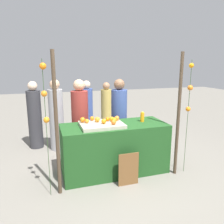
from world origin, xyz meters
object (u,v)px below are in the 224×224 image
object	(u,v)px
stall_counter	(114,148)
chalkboard_sign	(128,169)
juice_bottle	(142,117)
orange_0	(108,119)
vendor_right	(119,121)
orange_1	(114,122)
vendor_left	(80,124)

from	to	relation	value
stall_counter	chalkboard_sign	bearing A→B (deg)	-82.47
stall_counter	juice_bottle	distance (m)	0.78
stall_counter	orange_0	size ratio (longest dim) A/B	26.36
juice_bottle	chalkboard_sign	xyz separation A→B (m)	(-0.49, -0.56, -0.72)
vendor_right	chalkboard_sign	bearing A→B (deg)	-102.13
orange_1	chalkboard_sign	xyz separation A→B (m)	(0.15, -0.33, -0.73)
chalkboard_sign	vendor_left	world-z (taller)	vendor_left
orange_0	juice_bottle	world-z (taller)	juice_bottle
stall_counter	vendor_right	world-z (taller)	vendor_right
orange_1	juice_bottle	world-z (taller)	juice_bottle
juice_bottle	vendor_right	size ratio (longest dim) A/B	0.11
orange_0	orange_1	world-z (taller)	orange_1
stall_counter	vendor_right	distance (m)	0.83
juice_bottle	stall_counter	bearing A→B (deg)	-176.03
orange_0	vendor_left	xyz separation A→B (m)	(-0.40, 0.62, -0.22)
orange_1	chalkboard_sign	size ratio (longest dim) A/B	0.15
orange_1	stall_counter	bearing A→B (deg)	67.34
orange_0	vendor_right	bearing A→B (deg)	55.08
orange_0	stall_counter	bearing A→B (deg)	-28.59
orange_0	orange_1	distance (m)	0.26
orange_0	vendor_left	distance (m)	0.77
orange_0	juice_bottle	bearing A→B (deg)	-1.85
vendor_left	orange_0	bearing A→B (deg)	-57.19
orange_0	chalkboard_sign	distance (m)	0.95
chalkboard_sign	orange_1	bearing A→B (deg)	114.38
orange_1	chalkboard_sign	distance (m)	0.82
stall_counter	orange_0	xyz separation A→B (m)	(-0.11, 0.06, 0.55)
chalkboard_sign	vendor_left	size ratio (longest dim) A/B	0.34
vendor_left	vendor_right	bearing A→B (deg)	1.12
chalkboard_sign	stall_counter	bearing A→B (deg)	97.53
orange_1	vendor_right	bearing A→B (deg)	65.14
orange_1	vendor_left	distance (m)	1.00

